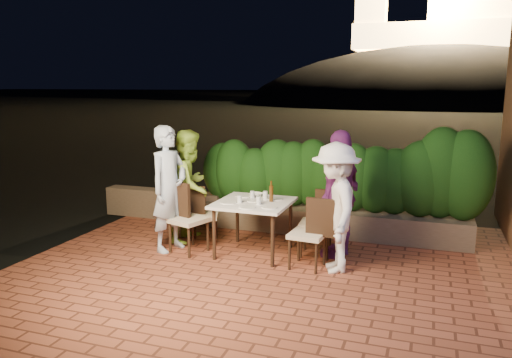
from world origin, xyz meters
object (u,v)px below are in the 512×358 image
at_px(diner_blue, 169,189).
at_px(diner_purple, 340,194).
at_px(chair_left_back, 204,214).
at_px(diner_white, 335,208).
at_px(dining_table, 254,228).
at_px(beer_bottle, 271,191).
at_px(parapet_lamp, 189,188).
at_px(diner_green, 190,186).
at_px(chair_left_front, 189,218).
at_px(chair_right_back, 316,222).
at_px(bowl, 256,195).
at_px(chair_right_front, 307,233).

height_order(diner_blue, diner_purple, diner_blue).
bearing_deg(chair_left_back, diner_white, -33.94).
height_order(dining_table, diner_purple, diner_purple).
distance_m(beer_bottle, diner_white, 1.02).
distance_m(diner_purple, parapet_lamp, 2.98).
xyz_separation_m(diner_green, parapet_lamp, (-0.54, 0.99, -0.27)).
xyz_separation_m(chair_left_front, chair_right_back, (1.73, 0.46, -0.02)).
height_order(chair_left_front, chair_right_back, chair_left_front).
distance_m(dining_table, chair_left_front, 0.93).
bearing_deg(chair_left_front, diner_blue, -163.19).
height_order(bowl, chair_left_front, chair_left_front).
height_order(bowl, chair_right_back, chair_right_back).
bearing_deg(chair_right_front, chair_right_back, -85.26).
xyz_separation_m(chair_left_back, diner_white, (2.06, -0.52, 0.40)).
distance_m(chair_left_front, diner_white, 2.10).
xyz_separation_m(chair_right_back, diner_purple, (0.31, 0.07, 0.41)).
height_order(chair_right_back, diner_white, diner_white).
bearing_deg(beer_bottle, chair_left_back, 171.09).
bearing_deg(chair_left_back, chair_left_front, -111.61).
distance_m(dining_table, diner_green, 1.25).
distance_m(beer_bottle, chair_left_front, 1.23).
bearing_deg(diner_purple, parapet_lamp, -95.29).
xyz_separation_m(dining_table, diner_green, (-1.12, 0.30, 0.47)).
bearing_deg(bowl, beer_bottle, -39.40).
bearing_deg(chair_right_back, diner_blue, 8.50).
bearing_deg(beer_bottle, chair_left_front, -164.26).
bearing_deg(dining_table, chair_left_back, 163.67).
bearing_deg(diner_white, diner_blue, -110.29).
xyz_separation_m(bowl, parapet_lamp, (-1.58, 0.95, -0.20)).
distance_m(diner_green, parapet_lamp, 1.15).
xyz_separation_m(dining_table, diner_white, (1.18, -0.26, 0.45)).
relative_size(chair_left_back, parapet_lamp, 6.11).
bearing_deg(diner_blue, chair_left_front, -77.06).
xyz_separation_m(diner_purple, parapet_lamp, (-2.80, 0.99, -0.31)).
relative_size(dining_table, chair_right_front, 1.07).
height_order(chair_left_back, chair_right_front, chair_right_front).
distance_m(diner_blue, diner_purple, 2.39).
distance_m(diner_green, diner_white, 2.37).
bearing_deg(bowl, diner_blue, -153.20).
height_order(diner_white, parapet_lamp, diner_white).
height_order(chair_left_front, chair_left_back, chair_left_front).
relative_size(chair_left_back, chair_right_front, 0.92).
bearing_deg(parapet_lamp, diner_blue, -72.82).
bearing_deg(chair_right_front, beer_bottle, -26.66).
distance_m(dining_table, bowl, 0.53).
bearing_deg(chair_left_back, chair_right_front, -37.40).
bearing_deg(beer_bottle, bowl, 140.60).
xyz_separation_m(chair_right_front, parapet_lamp, (-2.49, 1.57, 0.10)).
xyz_separation_m(chair_left_front, diner_purple, (2.04, 0.53, 0.38)).
xyz_separation_m(beer_bottle, chair_left_back, (-1.10, 0.17, -0.47)).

